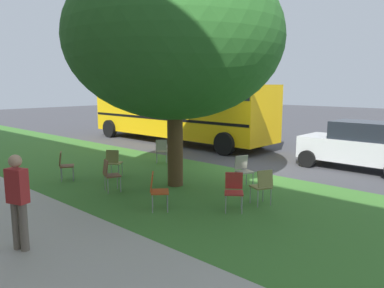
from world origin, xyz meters
name	(u,v)px	position (x,y,z in m)	size (l,w,h in m)	color
ground	(248,169)	(0.00, 0.00, 0.00)	(80.00, 80.00, 0.00)	#424247
grass_verge	(184,188)	(0.00, 3.20, 0.00)	(48.00, 6.00, 0.01)	#3D752D
sidewalk_strip	(28,233)	(0.00, 7.60, 0.00)	(48.00, 2.80, 0.01)	#ADA89E
street_tree	(174,39)	(0.37, 3.18, 4.08)	(5.91, 5.91, 6.27)	brown
chair_0	(110,173)	(1.21, 4.83, 0.52)	(0.54, 0.55, 0.88)	brown
chair_1	(114,161)	(2.45, 3.81, 0.52)	(0.58, 0.58, 0.88)	olive
chair_2	(64,164)	(3.22, 5.05, 0.52)	(0.57, 0.57, 0.88)	brown
chair_3	(161,149)	(2.96, 1.32, 0.52)	(0.59, 0.59, 0.88)	#ADA393
chair_4	(234,189)	(-2.17, 3.82, 0.52)	(0.58, 0.58, 0.88)	#B7332D
chair_5	(243,169)	(-1.13, 1.97, 0.52)	(0.55, 0.54, 0.88)	#ADA393
chair_6	(262,184)	(-2.45, 3.07, 0.52)	(0.56, 0.55, 0.88)	olive
chair_7	(157,188)	(-0.86, 5.01, 0.52)	(0.59, 0.59, 0.88)	#C64C1E
parked_car	(359,145)	(-2.78, -2.49, 0.84)	(3.70, 1.92, 1.65)	silver
school_bus	(177,107)	(6.16, -2.72, 1.76)	(10.40, 2.80, 2.88)	yellow
pedestrian_1	(18,199)	(-0.66, 8.00, 0.93)	(0.40, 0.30, 1.69)	#726659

